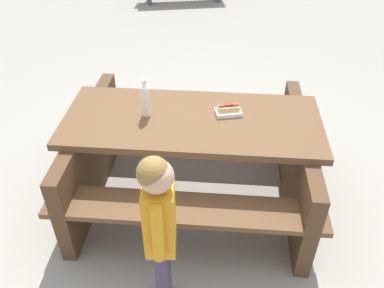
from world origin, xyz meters
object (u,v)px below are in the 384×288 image
(soda_bottle, at_px, (146,99))
(hotdog_tray, at_px, (228,110))
(child_in_coat, at_px, (159,221))
(picnic_table, at_px, (192,153))

(soda_bottle, distance_m, hotdog_tray, 0.58)
(soda_bottle, height_order, child_in_coat, child_in_coat)
(hotdog_tray, xyz_separation_m, child_in_coat, (-0.10, -1.06, -0.05))
(picnic_table, xyz_separation_m, child_in_coat, (0.13, -0.93, 0.29))
(picnic_table, height_order, soda_bottle, soda_bottle)
(picnic_table, xyz_separation_m, hotdog_tray, (0.23, 0.13, 0.34))
(soda_bottle, relative_size, hotdog_tray, 1.32)
(picnic_table, height_order, hotdog_tray, hotdog_tray)
(child_in_coat, bearing_deg, hotdog_tray, 84.71)
(picnic_table, bearing_deg, child_in_coat, -82.10)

